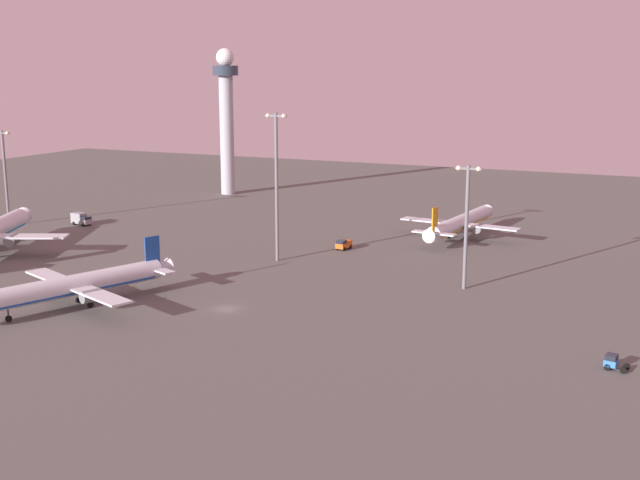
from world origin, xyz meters
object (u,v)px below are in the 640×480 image
object	(u,v)px
airplane_terminal_side	(73,286)
airplane_near_gate	(460,223)
control_tower	(226,112)
apron_light_east	(467,218)
catering_truck	(81,219)
apron_light_central	(277,179)
cargo_loader	(344,244)
apron_light_west	(5,171)
pushback_tug	(612,362)

from	to	relation	value
airplane_terminal_side	airplane_near_gate	xyz separation A→B (m)	(43.89, 82.67, -0.15)
control_tower	airplane_terminal_side	world-z (taller)	control_tower
airplane_terminal_side	apron_light_east	size ratio (longest dim) A/B	1.65
airplane_terminal_side	airplane_near_gate	distance (m)	93.59
control_tower	catering_truck	distance (m)	66.16
apron_light_east	control_tower	bearing A→B (deg)	140.77
airplane_near_gate	catering_truck	size ratio (longest dim) A/B	6.26
catering_truck	apron_light_central	xyz separation A→B (m)	(64.01, -13.74, 15.64)
cargo_loader	apron_light_east	world-z (taller)	apron_light_east
airplane_near_gate	catering_truck	distance (m)	95.79
control_tower	apron_light_central	size ratio (longest dim) A/B	1.48
airplane_terminal_side	apron_light_central	size ratio (longest dim) A/B	1.22
control_tower	apron_light_east	xyz separation A→B (m)	(98.18, -80.17, -12.91)
airplane_near_gate	apron_light_west	world-z (taller)	apron_light_west
control_tower	catering_truck	world-z (taller)	control_tower
catering_truck	apron_light_east	xyz separation A→B (m)	(105.27, -19.09, 11.53)
catering_truck	apron_light_central	bearing A→B (deg)	87.30
airplane_terminal_side	airplane_near_gate	world-z (taller)	airplane_terminal_side
apron_light_east	cargo_loader	bearing A→B (deg)	147.57
airplane_terminal_side	pushback_tug	distance (m)	85.48
apron_light_east	apron_light_west	distance (m)	122.10
cargo_loader	airplane_near_gate	bearing A→B (deg)	-122.97
pushback_tug	catering_truck	bearing A→B (deg)	79.23
control_tower	apron_light_east	world-z (taller)	control_tower
control_tower	apron_light_central	xyz separation A→B (m)	(56.93, -74.81, -8.80)
apron_light_west	control_tower	bearing A→B (deg)	71.31
airplane_near_gate	pushback_tug	distance (m)	85.59
airplane_near_gate	catering_truck	bearing A→B (deg)	-158.81
control_tower	cargo_loader	world-z (taller)	control_tower
catering_truck	apron_light_east	distance (m)	107.60
pushback_tug	cargo_loader	distance (m)	80.47
airplane_near_gate	pushback_tug	bearing A→B (deg)	-54.88
airplane_near_gate	apron_light_central	size ratio (longest dim) A/B	1.22
pushback_tug	catering_truck	size ratio (longest dim) A/B	0.56
cargo_loader	catering_truck	distance (m)	72.51
pushback_tug	catering_truck	xyz separation A→B (m)	(-133.76, 50.42, 0.51)
control_tower	apron_light_west	world-z (taller)	control_tower
control_tower	apron_light_west	xyz separation A→B (m)	(-23.43, -69.27, -12.12)
control_tower	apron_light_central	world-z (taller)	control_tower
airplane_near_gate	apron_light_east	size ratio (longest dim) A/B	1.65
airplane_near_gate	apron_light_west	size ratio (longest dim) A/B	1.54
cargo_loader	apron_light_central	size ratio (longest dim) A/B	0.14
apron_light_central	cargo_loader	bearing A→B (deg)	61.29
apron_light_central	apron_light_west	xyz separation A→B (m)	(-80.36, 5.55, -3.32)
control_tower	apron_light_east	size ratio (longest dim) A/B	2.01
pushback_tug	airplane_near_gate	bearing A→B (deg)	38.67
catering_truck	apron_light_central	world-z (taller)	apron_light_central
cargo_loader	apron_light_central	distance (m)	23.85
catering_truck	apron_light_west	xyz separation A→B (m)	(-16.34, -8.19, 12.32)
airplane_terminal_side	control_tower	bearing A→B (deg)	-49.70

